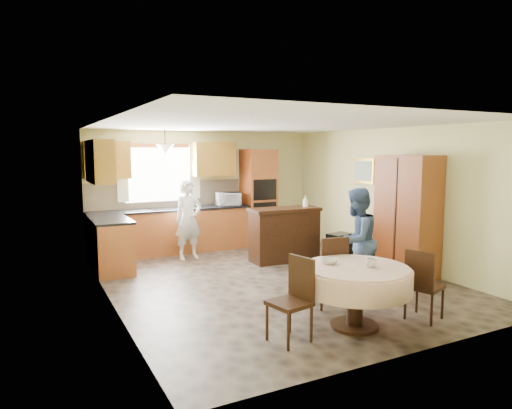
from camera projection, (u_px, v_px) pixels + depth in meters
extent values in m
cube|color=brown|center=(272.00, 280.00, 7.38)|extent=(5.00, 6.00, 0.01)
cube|color=white|center=(272.00, 124.00, 7.09)|extent=(5.00, 6.00, 0.01)
cube|color=#D6D389|center=(205.00, 190.00, 9.89)|extent=(5.00, 0.02, 2.50)
cube|color=#D6D389|center=(417.00, 235.00, 4.58)|extent=(5.00, 0.02, 2.50)
cube|color=#D6D389|center=(109.00, 214.00, 6.10)|extent=(0.02, 6.00, 2.50)
cube|color=#D6D389|center=(391.00, 197.00, 8.36)|extent=(0.02, 6.00, 2.50)
cube|color=white|center=(159.00, 175.00, 9.38)|extent=(1.40, 0.03, 1.10)
cube|color=white|center=(122.00, 173.00, 8.99)|extent=(0.22, 0.02, 1.15)
cube|color=white|center=(195.00, 171.00, 9.66)|extent=(0.22, 0.02, 1.15)
cube|color=#AE602E|center=(172.00, 232.00, 9.33)|extent=(3.30, 0.60, 0.88)
cube|color=black|center=(171.00, 209.00, 9.28)|extent=(3.30, 0.64, 0.04)
cube|color=#AE602E|center=(111.00, 246.00, 7.93)|extent=(0.60, 1.20, 0.88)
cube|color=black|center=(110.00, 220.00, 7.87)|extent=(0.64, 1.20, 0.04)
cube|color=tan|center=(167.00, 194.00, 9.50)|extent=(3.30, 0.02, 0.55)
cube|color=#A77929|center=(107.00, 160.00, 8.74)|extent=(0.85, 0.33, 0.72)
cube|color=#A77929|center=(214.00, 159.00, 9.73)|extent=(0.90, 0.33, 0.72)
cube|color=#A77929|center=(100.00, 161.00, 7.69)|extent=(0.33, 1.20, 0.72)
cube|color=#AE602E|center=(258.00, 197.00, 10.15)|extent=(0.66, 0.62, 2.12)
cube|color=black|center=(265.00, 190.00, 9.85)|extent=(0.56, 0.01, 0.45)
cube|color=black|center=(265.00, 213.00, 9.91)|extent=(0.56, 0.01, 0.45)
cone|color=beige|center=(165.00, 149.00, 8.89)|extent=(0.36, 0.36, 0.18)
cube|color=#361C0E|center=(284.00, 236.00, 8.65)|extent=(1.36, 0.61, 0.95)
cube|color=black|center=(339.00, 249.00, 8.33)|extent=(0.49, 0.39, 0.59)
cube|color=#AE602E|center=(407.00, 215.00, 7.66)|extent=(0.53, 1.06, 2.02)
cylinder|color=#361C0E|center=(355.00, 300.00, 5.40)|extent=(0.19, 0.19, 0.68)
cylinder|color=#361C0E|center=(354.00, 325.00, 5.43)|extent=(0.57, 0.57, 0.04)
cylinder|color=#EFDFC4|center=(356.00, 268.00, 5.35)|extent=(1.24, 1.24, 0.05)
cylinder|color=#EFDFC4|center=(355.00, 279.00, 5.37)|extent=(1.30, 1.30, 0.27)
cube|color=#361C0E|center=(289.00, 303.00, 4.98)|extent=(0.48, 0.48, 0.05)
cube|color=#361C0E|center=(301.00, 277.00, 5.07)|extent=(0.12, 0.38, 0.48)
cylinder|color=#361C0E|center=(284.00, 331.00, 4.78)|extent=(0.03, 0.03, 0.41)
cylinder|color=#361C0E|center=(311.00, 326.00, 4.94)|extent=(0.03, 0.03, 0.41)
cylinder|color=#361C0E|center=(268.00, 321.00, 5.08)|extent=(0.03, 0.03, 0.41)
cylinder|color=#361C0E|center=(294.00, 316.00, 5.24)|extent=(0.03, 0.03, 0.41)
cube|color=#361C0E|center=(327.00, 273.00, 6.16)|extent=(0.46, 0.46, 0.05)
cube|color=#361C0E|center=(335.00, 256.00, 5.95)|extent=(0.40, 0.09, 0.50)
cylinder|color=#361C0E|center=(324.00, 295.00, 5.95)|extent=(0.04, 0.04, 0.43)
cylinder|color=#361C0E|center=(346.00, 291.00, 6.11)|extent=(0.04, 0.04, 0.43)
cylinder|color=#361C0E|center=(309.00, 288.00, 6.27)|extent=(0.04, 0.04, 0.43)
cylinder|color=#361C0E|center=(330.00, 284.00, 6.43)|extent=(0.04, 0.04, 0.43)
cube|color=#361C0E|center=(425.00, 287.00, 5.65)|extent=(0.49, 0.49, 0.05)
cube|color=#361C0E|center=(419.00, 270.00, 5.49)|extent=(0.16, 0.36, 0.46)
cylinder|color=#361C0E|center=(425.00, 310.00, 5.45)|extent=(0.03, 0.03, 0.40)
cylinder|color=#361C0E|center=(444.00, 306.00, 5.60)|extent=(0.03, 0.03, 0.40)
cylinder|color=#361C0E|center=(404.00, 302.00, 5.75)|extent=(0.03, 0.03, 0.40)
cylinder|color=#361C0E|center=(423.00, 298.00, 5.89)|extent=(0.03, 0.03, 0.40)
cube|color=gold|center=(364.00, 171.00, 8.95)|extent=(0.05, 0.60, 0.49)
cube|color=#A9BFC6|center=(363.00, 171.00, 8.93)|extent=(0.01, 0.49, 0.39)
imported|color=silver|center=(228.00, 199.00, 9.78)|extent=(0.55, 0.41, 0.28)
imported|color=silver|center=(189.00, 220.00, 8.79)|extent=(0.60, 0.44, 1.53)
imported|color=#3B5280|center=(356.00, 241.00, 6.67)|extent=(0.92, 0.82, 1.56)
imported|color=#B2B2B2|center=(273.00, 211.00, 8.48)|extent=(0.25, 0.25, 0.05)
imported|color=silver|center=(305.00, 203.00, 8.79)|extent=(0.13, 0.13, 0.28)
imported|color=#B2B2B2|center=(371.00, 263.00, 5.31)|extent=(0.14, 0.14, 0.10)
imported|color=#B2B2B2|center=(329.00, 261.00, 5.47)|extent=(0.27, 0.27, 0.06)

